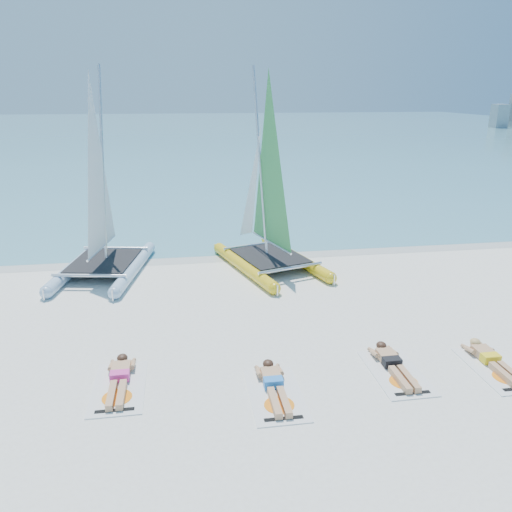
{
  "coord_description": "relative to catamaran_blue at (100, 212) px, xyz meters",
  "views": [
    {
      "loc": [
        -1.28,
        -10.99,
        5.47
      ],
      "look_at": [
        0.61,
        1.2,
        1.37
      ],
      "focal_mm": 35.0,
      "sensor_mm": 36.0,
      "label": 1
    }
  ],
  "objects": [
    {
      "name": "ground",
      "position": [
        3.72,
        -4.47,
        -1.93
      ],
      "size": [
        140.0,
        140.0,
        0.0
      ],
      "primitive_type": "plane",
      "color": "white",
      "rests_on": "ground"
    },
    {
      "name": "sea",
      "position": [
        3.72,
        58.53,
        -1.92
      ],
      "size": [
        140.0,
        115.0,
        0.01
      ],
      "primitive_type": "cube",
      "color": "#6BADB3",
      "rests_on": "ground"
    },
    {
      "name": "wet_sand_strip",
      "position": [
        3.72,
        1.03,
        -1.92
      ],
      "size": [
        140.0,
        1.4,
        0.01
      ],
      "primitive_type": "cube",
      "color": "beige",
      "rests_on": "ground"
    },
    {
      "name": "catamaran_blue",
      "position": [
        0.0,
        0.0,
        0.0
      ],
      "size": [
        3.08,
        5.06,
        6.46
      ],
      "rotation": [
        0.0,
        0.0,
        -0.18
      ],
      "color": "#AECAE5",
      "rests_on": "ground"
    },
    {
      "name": "catamaran_yellow",
      "position": [
        5.1,
        0.06,
        0.1
      ],
      "size": [
        3.53,
        5.18,
        6.44
      ],
      "rotation": [
        0.0,
        0.0,
        0.3
      ],
      "color": "yellow",
      "rests_on": "ground"
    },
    {
      "name": "towel_a",
      "position": [
        1.1,
        -6.8,
        -1.92
      ],
      "size": [
        1.0,
        1.85,
        0.02
      ],
      "primitive_type": "cube",
      "color": "white",
      "rests_on": "ground"
    },
    {
      "name": "sunbather_a",
      "position": [
        1.1,
        -6.61,
        -1.81
      ],
      "size": [
        0.37,
        1.73,
        0.26
      ],
      "color": "tan",
      "rests_on": "towel_a"
    },
    {
      "name": "towel_b",
      "position": [
        4.05,
        -7.5,
        -1.92
      ],
      "size": [
        1.0,
        1.85,
        0.02
      ],
      "primitive_type": "cube",
      "color": "white",
      "rests_on": "ground"
    },
    {
      "name": "sunbather_b",
      "position": [
        4.05,
        -7.31,
        -1.81
      ],
      "size": [
        0.37,
        1.73,
        0.26
      ],
      "color": "tan",
      "rests_on": "towel_b"
    },
    {
      "name": "towel_c",
      "position": [
        6.62,
        -7.12,
        -1.92
      ],
      "size": [
        1.0,
        1.85,
        0.02
      ],
      "primitive_type": "cube",
      "color": "white",
      "rests_on": "ground"
    },
    {
      "name": "sunbather_c",
      "position": [
        6.62,
        -6.93,
        -1.81
      ],
      "size": [
        0.37,
        1.73,
        0.26
      ],
      "color": "tan",
      "rests_on": "towel_c"
    },
    {
      "name": "towel_d",
      "position": [
        8.74,
        -7.29,
        -1.92
      ],
      "size": [
        1.0,
        1.85,
        0.02
      ],
      "primitive_type": "cube",
      "color": "white",
      "rests_on": "ground"
    },
    {
      "name": "sunbather_d",
      "position": [
        8.74,
        -7.1,
        -1.81
      ],
      "size": [
        0.37,
        1.73,
        0.26
      ],
      "color": "tan",
      "rests_on": "towel_d"
    }
  ]
}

